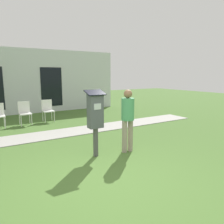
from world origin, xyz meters
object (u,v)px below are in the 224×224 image
Objects in this scene: person_standing at (128,116)px; outdoor_chair_right at (48,109)px; outdoor_chair_middle at (25,111)px; parking_meter at (95,114)px.

person_standing is 1.76× the size of outdoor_chair_right.
person_standing is at bearing -71.86° from outdoor_chair_middle.
outdoor_chair_middle is (-0.80, 4.44, -0.49)m from parking_meter.
parking_meter is 4.62m from outdoor_chair_right.
person_standing is at bearing -10.06° from parking_meter.
outdoor_chair_right is (-0.70, 4.74, -0.40)m from person_standing.
outdoor_chair_middle and outdoor_chair_right have the same top height.
outdoor_chair_right is (0.93, 0.15, 0.00)m from outdoor_chair_middle.
parking_meter is at bearing -150.64° from person_standing.
parking_meter reaches higher than outdoor_chair_middle.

